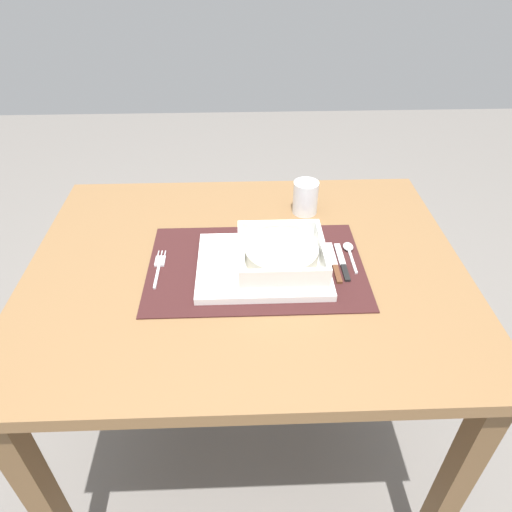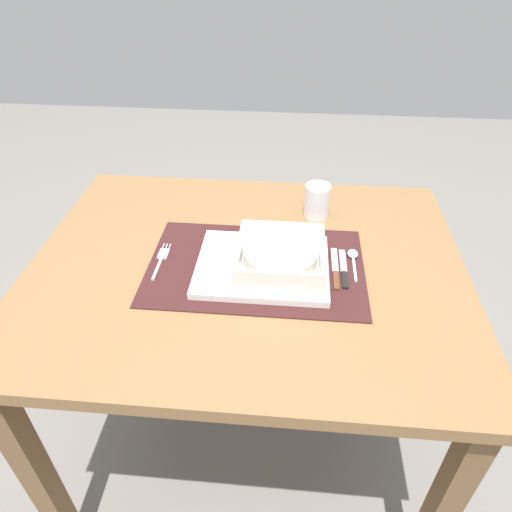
# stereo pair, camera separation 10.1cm
# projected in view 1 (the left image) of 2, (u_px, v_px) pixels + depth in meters

# --- Properties ---
(ground_plane) EXTENTS (6.00, 6.00, 0.00)m
(ground_plane) POSITION_uv_depth(u_px,v_px,m) (249.00, 444.00, 1.49)
(ground_plane) COLOR slate
(dining_table) EXTENTS (0.98, 0.77, 0.74)m
(dining_table) POSITION_uv_depth(u_px,v_px,m) (247.00, 298.00, 1.10)
(dining_table) COLOR brown
(dining_table) RESTS_ON ground
(placemat) EXTENTS (0.48, 0.31, 0.00)m
(placemat) POSITION_uv_depth(u_px,v_px,m) (256.00, 266.00, 1.03)
(placemat) COLOR #381919
(placemat) RESTS_ON dining_table
(serving_plate) EXTENTS (0.29, 0.23, 0.02)m
(serving_plate) POSITION_uv_depth(u_px,v_px,m) (263.00, 265.00, 1.01)
(serving_plate) COLOR white
(serving_plate) RESTS_ON placemat
(porridge_bowl) EXTENTS (0.19, 0.19, 0.05)m
(porridge_bowl) POSITION_uv_depth(u_px,v_px,m) (281.00, 256.00, 0.99)
(porridge_bowl) COLOR white
(porridge_bowl) RESTS_ON serving_plate
(fork) EXTENTS (0.02, 0.13, 0.00)m
(fork) POSITION_uv_depth(u_px,v_px,m) (159.00, 266.00, 1.02)
(fork) COLOR silver
(fork) RESTS_ON placemat
(spoon) EXTENTS (0.02, 0.11, 0.01)m
(spoon) POSITION_uv_depth(u_px,v_px,m) (349.00, 250.00, 1.06)
(spoon) COLOR silver
(spoon) RESTS_ON placemat
(butter_knife) EXTENTS (0.01, 0.13, 0.01)m
(butter_knife) POSITION_uv_depth(u_px,v_px,m) (343.00, 264.00, 1.02)
(butter_knife) COLOR black
(butter_knife) RESTS_ON placemat
(bread_knife) EXTENTS (0.01, 0.14, 0.01)m
(bread_knife) POSITION_uv_depth(u_px,v_px,m) (335.00, 265.00, 1.02)
(bread_knife) COLOR #59331E
(bread_knife) RESTS_ON placemat
(drinking_glass) EXTENTS (0.06, 0.06, 0.09)m
(drinking_glass) POSITION_uv_depth(u_px,v_px,m) (305.00, 199.00, 1.19)
(drinking_glass) COLOR white
(drinking_glass) RESTS_ON dining_table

